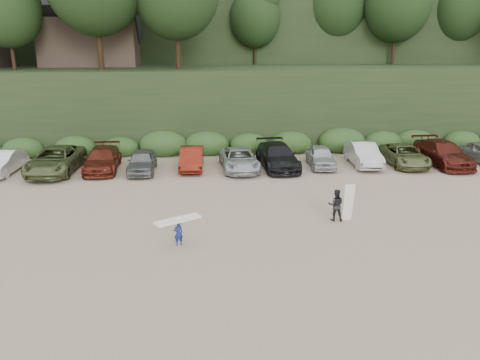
{
  "coord_description": "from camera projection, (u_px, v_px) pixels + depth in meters",
  "views": [
    {
      "loc": [
        -2.69,
        -19.91,
        8.19
      ],
      "look_at": [
        -0.73,
        3.0,
        1.3
      ],
      "focal_mm": 35.0,
      "sensor_mm": 36.0,
      "label": 1
    }
  ],
  "objects": [
    {
      "name": "child_surfer",
      "position": [
        178.0,
        227.0,
        19.23
      ],
      "size": [
        1.96,
        1.44,
        1.17
      ],
      "color": "navy",
      "rests_on": "ground"
    },
    {
      "name": "hillside_backdrop",
      "position": [
        219.0,
        12.0,
        52.62
      ],
      "size": [
        90.0,
        41.5,
        28.0
      ],
      "color": "black",
      "rests_on": "ground"
    },
    {
      "name": "ground",
      "position": [
        261.0,
        225.0,
        21.57
      ],
      "size": [
        120.0,
        120.0,
        0.0
      ],
      "primitive_type": "plane",
      "color": "tan",
      "rests_on": "ground"
    },
    {
      "name": "adult_surfer",
      "position": [
        337.0,
        205.0,
        21.94
      ],
      "size": [
        1.24,
        0.71,
        1.81
      ],
      "color": "black",
      "rests_on": "ground"
    },
    {
      "name": "parked_cars",
      "position": [
        256.0,
        157.0,
        30.98
      ],
      "size": [
        39.72,
        6.09,
        1.63
      ],
      "color": "#A3A3A7",
      "rests_on": "ground"
    }
  ]
}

